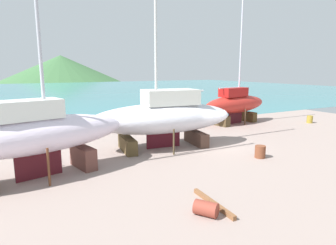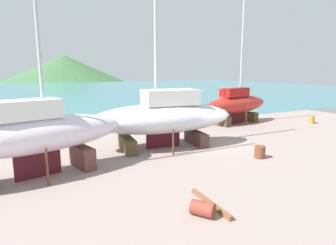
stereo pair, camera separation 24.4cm
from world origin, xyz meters
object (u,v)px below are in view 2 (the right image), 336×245
object	(u,v)px
sailboat_large_starboard	(35,134)
barrel_tipped_left	(203,209)
sailboat_small_center	(164,117)
barrel_blue_faded	(311,120)
sailboat_far_slipway	(237,104)
barrel_tipped_right	(260,152)

from	to	relation	value
sailboat_large_starboard	barrel_tipped_left	size ratio (longest dim) A/B	17.76
sailboat_small_center	barrel_blue_faded	world-z (taller)	sailboat_small_center
sailboat_far_slipway	sailboat_small_center	distance (m)	11.73
sailboat_far_slipway	sailboat_small_center	world-z (taller)	sailboat_small_center
sailboat_far_slipway	sailboat_large_starboard	bearing A→B (deg)	-168.90
barrel_tipped_left	sailboat_far_slipway	bearing A→B (deg)	45.65
sailboat_far_slipway	barrel_tipped_left	bearing A→B (deg)	-143.20
sailboat_far_slipway	barrel_tipped_left	size ratio (longest dim) A/B	15.34
sailboat_large_starboard	barrel_tipped_left	distance (m)	9.15
sailboat_small_center	sailboat_large_starboard	bearing A→B (deg)	21.20
sailboat_far_slipway	barrel_tipped_right	distance (m)	11.90
barrel_blue_faded	barrel_tipped_left	bearing A→B (deg)	-152.91
sailboat_large_starboard	sailboat_far_slipway	world-z (taller)	sailboat_large_starboard
sailboat_far_slipway	barrel_blue_faded	distance (m)	7.99
sailboat_small_center	barrel_blue_faded	xyz separation A→B (m)	(17.70, 1.25, -1.83)
barrel_blue_faded	barrel_tipped_right	bearing A→B (deg)	-155.07
barrel_tipped_right	barrel_blue_faded	bearing A→B (deg)	24.93
sailboat_large_starboard	barrel_tipped_left	world-z (taller)	sailboat_large_starboard
barrel_tipped_right	barrel_tipped_left	bearing A→B (deg)	-149.14
barrel_blue_faded	sailboat_small_center	bearing A→B (deg)	-175.95
sailboat_large_starboard	sailboat_small_center	bearing A→B (deg)	1.52
sailboat_large_starboard	barrel_blue_faded	world-z (taller)	sailboat_large_starboard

